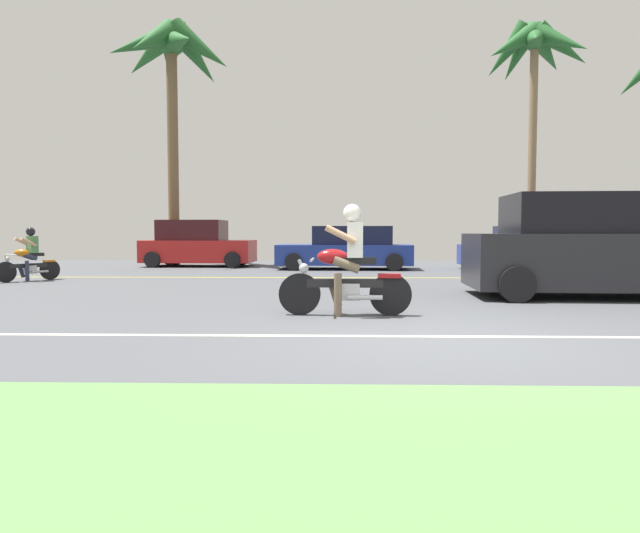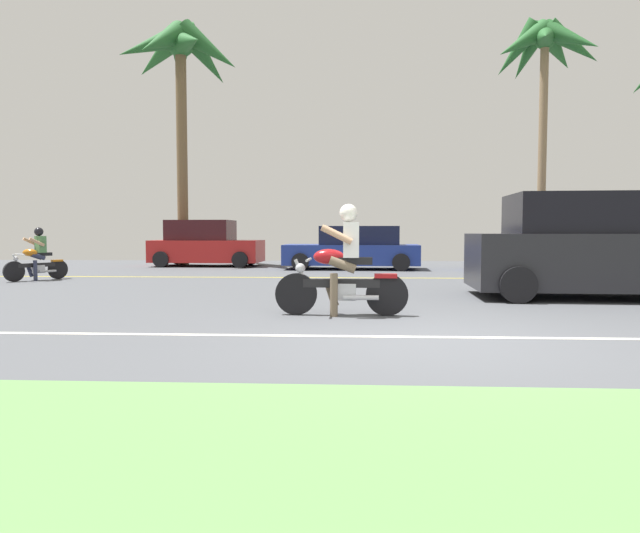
{
  "view_description": "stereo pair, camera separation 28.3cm",
  "coord_description": "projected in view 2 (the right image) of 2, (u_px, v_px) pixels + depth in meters",
  "views": [
    {
      "loc": [
        -1.22,
        -6.56,
        1.23
      ],
      "look_at": [
        -1.5,
        3.88,
        0.6
      ],
      "focal_mm": 32.24,
      "sensor_mm": 36.0,
      "label": 1
    },
    {
      "loc": [
        -0.93,
        -6.55,
        1.23
      ],
      "look_at": [
        -1.5,
        3.88,
        0.6
      ],
      "focal_mm": 32.24,
      "sensor_mm": 36.0,
      "label": 2
    }
  ],
  "objects": [
    {
      "name": "ground",
      "position": [
        407.0,
        307.0,
        9.54
      ],
      "size": [
        56.0,
        30.0,
        0.04
      ],
      "primitive_type": "cube",
      "color": "#4C4F54"
    },
    {
      "name": "grass_median",
      "position": [
        567.0,
        513.0,
        2.46
      ],
      "size": [
        56.0,
        3.8,
        0.06
      ],
      "primitive_type": "cube",
      "color": "#5B8C4C",
      "rests_on": "ground"
    },
    {
      "name": "lane_line_near",
      "position": [
        430.0,
        337.0,
        6.72
      ],
      "size": [
        50.4,
        0.12,
        0.01
      ],
      "primitive_type": "cube",
      "color": "silver",
      "rests_on": "ground"
    },
    {
      "name": "lane_line_far",
      "position": [
        386.0,
        278.0,
        15.38
      ],
      "size": [
        50.4,
        0.12,
        0.01
      ],
      "primitive_type": "cube",
      "color": "yellow",
      "rests_on": "ground"
    },
    {
      "name": "motorcyclist",
      "position": [
        343.0,
        268.0,
        8.46
      ],
      "size": [
        1.97,
        0.64,
        1.64
      ],
      "color": "black",
      "rests_on": "ground"
    },
    {
      "name": "suv_nearby",
      "position": [
        596.0,
        247.0,
        10.71
      ],
      "size": [
        4.73,
        2.4,
        1.94
      ],
      "color": "#232328",
      "rests_on": "ground"
    },
    {
      "name": "parked_car_0",
      "position": [
        206.0,
        245.0,
        20.73
      ],
      "size": [
        3.94,
        2.1,
        1.66
      ],
      "color": "#AD1E1E",
      "rests_on": "ground"
    },
    {
      "name": "parked_car_1",
      "position": [
        354.0,
        249.0,
        19.03
      ],
      "size": [
        4.49,
        2.11,
        1.42
      ],
      "color": "navy",
      "rests_on": "ground"
    },
    {
      "name": "parked_car_2",
      "position": [
        541.0,
        249.0,
        18.47
      ],
      "size": [
        4.37,
        1.97,
        1.43
      ],
      "color": "navy",
      "rests_on": "ground"
    },
    {
      "name": "palm_tree_0",
      "position": [
        544.0,
        53.0,
        20.58
      ],
      "size": [
        4.16,
        4.12,
        8.98
      ],
      "color": "#846B4C",
      "rests_on": "ground"
    },
    {
      "name": "palm_tree_1",
      "position": [
        180.0,
        58.0,
        21.23
      ],
      "size": [
        4.71,
        4.85,
        9.09
      ],
      "color": "brown",
      "rests_on": "ground"
    },
    {
      "name": "motorcyclist_distant",
      "position": [
        37.0,
        258.0,
        14.61
      ],
      "size": [
        1.01,
        1.35,
        1.35
      ],
      "color": "black",
      "rests_on": "ground"
    }
  ]
}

